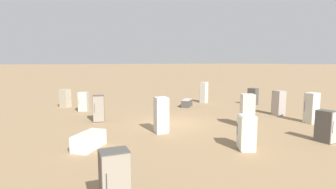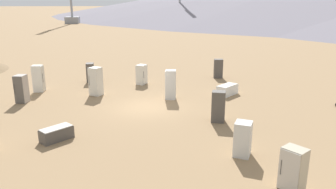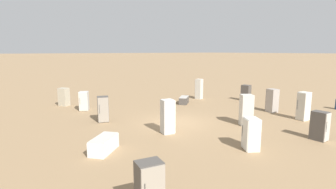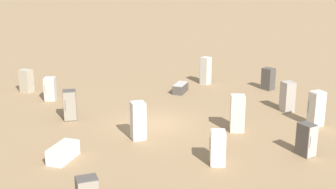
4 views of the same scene
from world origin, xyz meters
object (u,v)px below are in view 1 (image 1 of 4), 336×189
discarded_fridge_9 (326,126)px  discarded_fridge_8 (89,141)px  discarded_fridge_1 (161,115)px  discarded_fridge_3 (99,108)px  discarded_fridge_5 (279,103)px  discarded_fridge_11 (65,98)px  discarded_fridge_12 (115,181)px  discarded_fridge_10 (187,103)px  discarded_fridge_6 (253,97)px  discarded_fridge_13 (204,92)px  discarded_fridge_7 (247,110)px  discarded_fridge_0 (246,133)px  discarded_fridge_4 (311,108)px  discarded_fridge_2 (83,102)px

discarded_fridge_9 → discarded_fridge_8: bearing=-28.2°
discarded_fridge_8 → discarded_fridge_1: bearing=55.8°
discarded_fridge_1 → discarded_fridge_3: discarded_fridge_1 is taller
discarded_fridge_3 → discarded_fridge_5: bearing=175.8°
discarded_fridge_11 → discarded_fridge_12: discarded_fridge_12 is taller
discarded_fridge_8 → discarded_fridge_12: size_ratio=1.11×
discarded_fridge_11 → discarded_fridge_10: bearing=25.2°
discarded_fridge_5 → discarded_fridge_6: discarded_fridge_5 is taller
discarded_fridge_12 → discarded_fridge_11: bearing=-87.4°
discarded_fridge_11 → discarded_fridge_9: bearing=-7.2°
discarded_fridge_8 → discarded_fridge_13: (-7.61, 12.70, 0.61)m
discarded_fridge_5 → discarded_fridge_11: discarded_fridge_5 is taller
discarded_fridge_7 → discarded_fridge_13: discarded_fridge_7 is taller
discarded_fridge_11 → discarded_fridge_13: 12.26m
discarded_fridge_5 → discarded_fridge_12: 15.25m
discarded_fridge_3 → discarded_fridge_13: discarded_fridge_13 is taller
discarded_fridge_0 → discarded_fridge_1: 4.64m
discarded_fridge_1 → discarded_fridge_5: discarded_fridge_1 is taller
discarded_fridge_4 → discarded_fridge_7: discarded_fridge_7 is taller
discarded_fridge_4 → discarded_fridge_10: (-8.96, -3.07, -0.64)m
discarded_fridge_2 → discarded_fridge_12: 14.60m
discarded_fridge_12 → discarded_fridge_10: bearing=-123.3°
discarded_fridge_1 → discarded_fridge_12: (5.81, -4.74, -0.17)m
discarded_fridge_7 → discarded_fridge_9: discarded_fridge_7 is taller
discarded_fridge_5 → discarded_fridge_6: (-4.11, 2.12, -0.14)m
discarded_fridge_5 → discarded_fridge_11: (-11.54, -12.32, -0.12)m
discarded_fridge_2 → discarded_fridge_12: (14.34, -2.73, 0.06)m
discarded_fridge_7 → discarded_fridge_5: bearing=47.2°
discarded_fridge_5 → discarded_fridge_13: 7.42m
discarded_fridge_2 → discarded_fridge_13: discarded_fridge_13 is taller
discarded_fridge_4 → discarded_fridge_11: discarded_fridge_4 is taller
discarded_fridge_4 → discarded_fridge_10: bearing=21.6°
discarded_fridge_2 → discarded_fridge_12: size_ratio=0.93×
discarded_fridge_4 → discarded_fridge_9: size_ratio=1.25×
discarded_fridge_1 → discarded_fridge_10: (-6.06, 6.04, -0.66)m
discarded_fridge_11 → discarded_fridge_3: bearing=-27.8°
discarded_fridge_7 → discarded_fridge_13: size_ratio=1.00×
discarded_fridge_2 → discarded_fridge_6: (4.74, 13.61, 0.00)m
discarded_fridge_4 → discarded_fridge_9: (2.60, -3.30, -0.19)m
discarded_fridge_1 → discarded_fridge_7: size_ratio=1.00×
discarded_fridge_8 → discarded_fridge_10: size_ratio=1.15×
discarded_fridge_1 → discarded_fridge_13: bearing=139.4°
discarded_fridge_1 → discarded_fridge_6: 12.22m
discarded_fridge_3 → discarded_fridge_4: 13.36m
discarded_fridge_5 → discarded_fridge_11: 16.89m
discarded_fridge_6 → discarded_fridge_13: size_ratio=0.77×
discarded_fridge_5 → discarded_fridge_9: size_ratio=1.16×
discarded_fridge_3 → discarded_fridge_8: (5.02, -1.97, -0.49)m
discarded_fridge_1 → discarded_fridge_13: 11.20m
discarded_fridge_3 → discarded_fridge_11: discarded_fridge_3 is taller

